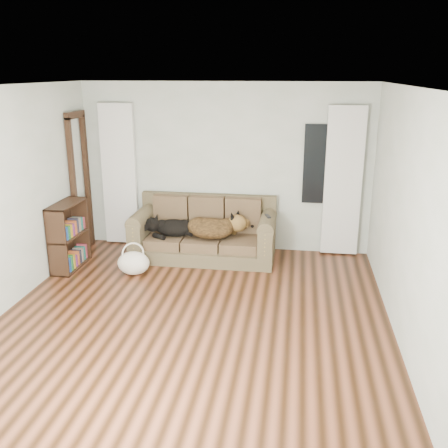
# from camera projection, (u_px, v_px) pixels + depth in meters

# --- Properties ---
(floor) EXTENTS (5.00, 5.00, 0.00)m
(floor) POSITION_uv_depth(u_px,v_px,m) (193.00, 318.00, 5.78)
(floor) COLOR black
(floor) RESTS_ON ground
(ceiling) EXTENTS (5.00, 5.00, 0.00)m
(ceiling) POSITION_uv_depth(u_px,v_px,m) (188.00, 86.00, 5.01)
(ceiling) COLOR white
(ceiling) RESTS_ON ground
(wall_back) EXTENTS (4.50, 0.04, 2.60)m
(wall_back) POSITION_uv_depth(u_px,v_px,m) (225.00, 168.00, 7.76)
(wall_back) COLOR silver
(wall_back) RESTS_ON ground
(wall_right) EXTENTS (0.04, 5.00, 2.60)m
(wall_right) POSITION_uv_depth(u_px,v_px,m) (407.00, 220.00, 5.08)
(wall_right) COLOR silver
(wall_right) RESTS_ON ground
(curtain_left) EXTENTS (0.55, 0.08, 2.25)m
(curtain_left) POSITION_uv_depth(u_px,v_px,m) (119.00, 175.00, 7.97)
(curtain_left) COLOR silver
(curtain_left) RESTS_ON ground
(curtain_right) EXTENTS (0.55, 0.08, 2.25)m
(curtain_right) POSITION_uv_depth(u_px,v_px,m) (343.00, 182.00, 7.47)
(curtain_right) COLOR silver
(curtain_right) RESTS_ON ground
(window_pane) EXTENTS (0.50, 0.03, 1.20)m
(window_pane) POSITION_uv_depth(u_px,v_px,m) (320.00, 164.00, 7.49)
(window_pane) COLOR black
(window_pane) RESTS_ON wall_back
(door_casing) EXTENTS (0.07, 0.60, 2.10)m
(door_casing) POSITION_uv_depth(u_px,v_px,m) (81.00, 185.00, 7.73)
(door_casing) COLOR black
(door_casing) RESTS_ON ground
(sofa) EXTENTS (2.13, 0.92, 0.87)m
(sofa) POSITION_uv_depth(u_px,v_px,m) (204.00, 229.00, 7.55)
(sofa) COLOR #4A4024
(sofa) RESTS_ON floor
(dog_black_lab) EXTENTS (0.63, 0.48, 0.25)m
(dog_black_lab) POSITION_uv_depth(u_px,v_px,m) (172.00, 227.00, 7.55)
(dog_black_lab) COLOR black
(dog_black_lab) RESTS_ON sofa
(dog_shepherd) EXTENTS (0.82, 0.64, 0.33)m
(dog_shepherd) POSITION_uv_depth(u_px,v_px,m) (213.00, 229.00, 7.44)
(dog_shepherd) COLOR black
(dog_shepherd) RESTS_ON sofa
(tv_remote) EXTENTS (0.11, 0.19, 0.02)m
(tv_remote) POSITION_uv_depth(u_px,v_px,m) (268.00, 216.00, 7.23)
(tv_remote) COLOR black
(tv_remote) RESTS_ON sofa
(tote_bag) EXTENTS (0.50, 0.41, 0.33)m
(tote_bag) POSITION_uv_depth(u_px,v_px,m) (134.00, 263.00, 6.99)
(tote_bag) COLOR white
(tote_bag) RESTS_ON floor
(bookshelf) EXTENTS (0.35, 0.79, 0.97)m
(bookshelf) POSITION_uv_depth(u_px,v_px,m) (69.00, 234.00, 7.15)
(bookshelf) COLOR black
(bookshelf) RESTS_ON floor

